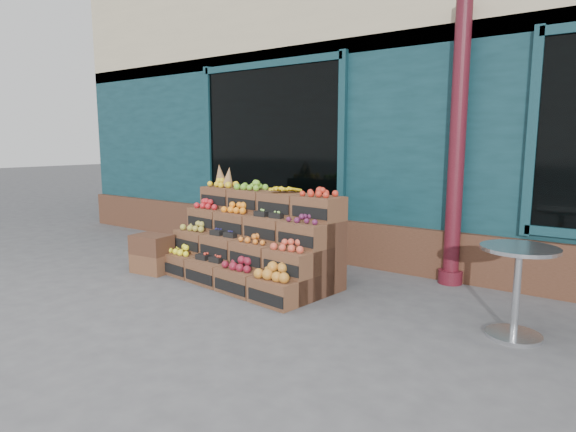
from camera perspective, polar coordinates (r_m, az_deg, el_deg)
The scene contains 6 objects.
ground at distance 4.86m, azimuth -2.98°, elevation -11.20°, with size 60.00×60.00×0.00m, color #4E4E51.
shop_facade at distance 9.16m, azimuth 17.92°, elevation 12.99°, with size 12.00×6.24×4.80m.
crate_display at distance 5.85m, azimuth -4.17°, elevation -3.45°, with size 2.30×1.32×1.37m.
spare_crates at distance 6.42m, azimuth -15.81°, elevation -4.31°, with size 0.52×0.39×0.49m.
bistro_table at distance 4.54m, azimuth 25.54°, elevation -6.99°, with size 0.63×0.63×0.79m.
shopkeeper at distance 7.89m, azimuth -0.24°, elevation 3.20°, with size 0.65×0.43×1.78m, color #1B612C.
Camera 1 is at (2.87, -3.55, 1.66)m, focal length 30.00 mm.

